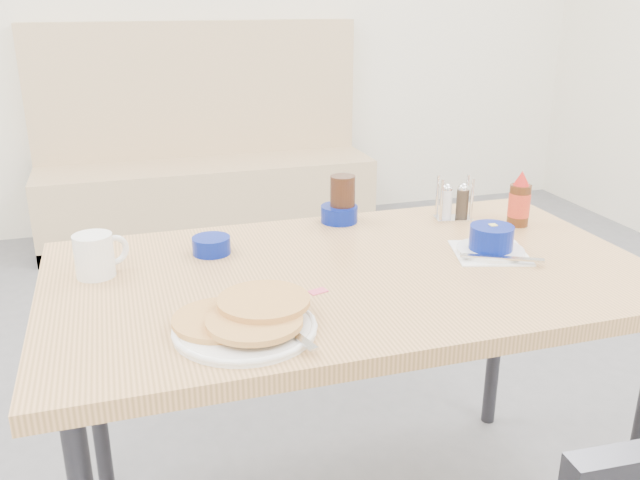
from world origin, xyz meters
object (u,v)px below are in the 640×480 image
object	(u,v)px
amber_tumbler	(343,199)
booth_bench	(206,176)
pancake_plate	(246,321)
butter_bowl	(339,214)
dining_table	(351,293)
grits_setting	(491,242)
coffee_mug	(96,255)
creamer_bowl	(211,245)
syrup_bottle	(519,202)
condiment_caddy	(454,204)

from	to	relation	value
amber_tumbler	booth_bench	bearing A→B (deg)	92.45
pancake_plate	butter_bowl	bearing A→B (deg)	56.12
butter_bowl	amber_tumbler	world-z (taller)	amber_tumbler
pancake_plate	butter_bowl	world-z (taller)	pancake_plate
dining_table	grits_setting	bearing A→B (deg)	-1.27
pancake_plate	butter_bowl	distance (m)	0.68
butter_bowl	coffee_mug	bearing A→B (deg)	-162.68
butter_bowl	amber_tumbler	size ratio (longest dim) A/B	0.78
amber_tumbler	grits_setting	bearing A→B (deg)	-52.35
creamer_bowl	amber_tumbler	distance (m)	0.42
pancake_plate	syrup_bottle	xyz separation A→B (m)	(0.85, 0.39, 0.05)
dining_table	pancake_plate	size ratio (longest dim) A/B	5.09
pancake_plate	coffee_mug	bearing A→B (deg)	126.60
dining_table	syrup_bottle	xyz separation A→B (m)	(0.55, 0.17, 0.13)
booth_bench	butter_bowl	size ratio (longest dim) A/B	18.30
coffee_mug	condiment_caddy	bearing A→B (deg)	7.70
coffee_mug	creamer_bowl	xyz separation A→B (m)	(0.27, 0.06, -0.03)
butter_bowl	amber_tumbler	xyz separation A→B (m)	(0.01, 0.00, 0.04)
pancake_plate	amber_tumbler	size ratio (longest dim) A/B	2.08
grits_setting	creamer_bowl	bearing A→B (deg)	162.57
coffee_mug	syrup_bottle	bearing A→B (deg)	1.47
coffee_mug	syrup_bottle	distance (m)	1.12
coffee_mug	condiment_caddy	xyz separation A→B (m)	(0.97, 0.13, -0.01)
coffee_mug	creamer_bowl	size ratio (longest dim) A/B	1.31
pancake_plate	grits_setting	distance (m)	0.69
butter_bowl	condiment_caddy	distance (m)	0.33
pancake_plate	grits_setting	bearing A→B (deg)	18.44
coffee_mug	amber_tumbler	distance (m)	0.69
syrup_bottle	dining_table	bearing A→B (deg)	-163.25
dining_table	butter_bowl	bearing A→B (deg)	76.01
booth_bench	dining_table	world-z (taller)	booth_bench
pancake_plate	syrup_bottle	bearing A→B (deg)	24.92
amber_tumbler	condiment_caddy	distance (m)	0.32
condiment_caddy	syrup_bottle	xyz separation A→B (m)	(0.14, -0.10, 0.02)
booth_bench	syrup_bottle	world-z (taller)	booth_bench
creamer_bowl	condiment_caddy	world-z (taller)	condiment_caddy
pancake_plate	creamer_bowl	distance (m)	0.43
creamer_bowl	condiment_caddy	xyz separation A→B (m)	(0.70, 0.07, 0.02)
booth_bench	coffee_mug	world-z (taller)	booth_bench
syrup_bottle	grits_setting	bearing A→B (deg)	-137.16
pancake_plate	grits_setting	xyz separation A→B (m)	(0.66, 0.22, 0.01)
coffee_mug	butter_bowl	size ratio (longest dim) A/B	1.20
butter_bowl	amber_tumbler	bearing A→B (deg)	0.00
booth_bench	syrup_bottle	size ratio (longest dim) A/B	12.25
booth_bench	syrup_bottle	xyz separation A→B (m)	(0.55, -2.37, 0.48)
booth_bench	butter_bowl	distance (m)	2.24
syrup_bottle	amber_tumbler	bearing A→B (deg)	159.02
booth_bench	creamer_bowl	distance (m)	2.39
pancake_plate	syrup_bottle	world-z (taller)	syrup_bottle
dining_table	creamer_bowl	distance (m)	0.37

